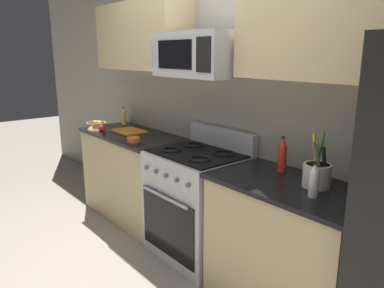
{
  "coord_description": "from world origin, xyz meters",
  "views": [
    {
      "loc": [
        2.21,
        -1.23,
        1.72
      ],
      "look_at": [
        0.08,
        0.54,
        1.03
      ],
      "focal_mm": 34.45,
      "sensor_mm": 36.0,
      "label": 1
    }
  ],
  "objects_px": {
    "bottle_hot_sauce": "(282,155)",
    "prep_bowl": "(134,139)",
    "range_oven": "(197,203)",
    "cutting_board": "(129,131)",
    "apple_loose": "(102,128)",
    "microwave": "(200,55)",
    "utensil_crock": "(317,174)",
    "fruit_basket": "(96,125)",
    "bottle_vinegar": "(314,181)",
    "bottle_oil": "(124,117)"
  },
  "relations": [
    {
      "from": "apple_loose",
      "to": "prep_bowl",
      "type": "height_order",
      "value": "apple_loose"
    },
    {
      "from": "fruit_basket",
      "to": "apple_loose",
      "type": "height_order",
      "value": "fruit_basket"
    },
    {
      "from": "bottle_oil",
      "to": "bottle_vinegar",
      "type": "distance_m",
      "value": 2.65
    },
    {
      "from": "apple_loose",
      "to": "bottle_oil",
      "type": "relative_size",
      "value": 0.36
    },
    {
      "from": "microwave",
      "to": "range_oven",
      "type": "bearing_deg",
      "value": -89.95
    },
    {
      "from": "range_oven",
      "to": "bottle_oil",
      "type": "relative_size",
      "value": 5.33
    },
    {
      "from": "apple_loose",
      "to": "prep_bowl",
      "type": "bearing_deg",
      "value": 1.04
    },
    {
      "from": "bottle_hot_sauce",
      "to": "utensil_crock",
      "type": "bearing_deg",
      "value": -14.61
    },
    {
      "from": "cutting_board",
      "to": "prep_bowl",
      "type": "relative_size",
      "value": 2.83
    },
    {
      "from": "range_oven",
      "to": "utensil_crock",
      "type": "distance_m",
      "value": 1.17
    },
    {
      "from": "bottle_oil",
      "to": "bottle_vinegar",
      "type": "xyz_separation_m",
      "value": [
        2.64,
        -0.27,
        0.0
      ]
    },
    {
      "from": "range_oven",
      "to": "cutting_board",
      "type": "bearing_deg",
      "value": 179.11
    },
    {
      "from": "fruit_basket",
      "to": "bottle_vinegar",
      "type": "relative_size",
      "value": 1.0
    },
    {
      "from": "apple_loose",
      "to": "utensil_crock",
      "type": "bearing_deg",
      "value": 6.48
    },
    {
      "from": "bottle_vinegar",
      "to": "fruit_basket",
      "type": "bearing_deg",
      "value": -178.14
    },
    {
      "from": "bottle_hot_sauce",
      "to": "range_oven",
      "type": "bearing_deg",
      "value": -167.67
    },
    {
      "from": "microwave",
      "to": "utensil_crock",
      "type": "bearing_deg",
      "value": 2.56
    },
    {
      "from": "fruit_basket",
      "to": "prep_bowl",
      "type": "relative_size",
      "value": 1.71
    },
    {
      "from": "microwave",
      "to": "cutting_board",
      "type": "height_order",
      "value": "microwave"
    },
    {
      "from": "range_oven",
      "to": "bottle_vinegar",
      "type": "relative_size",
      "value": 5.14
    },
    {
      "from": "apple_loose",
      "to": "bottle_hot_sauce",
      "type": "bearing_deg",
      "value": 9.84
    },
    {
      "from": "bottle_hot_sauce",
      "to": "cutting_board",
      "type": "bearing_deg",
      "value": -175.65
    },
    {
      "from": "utensil_crock",
      "to": "cutting_board",
      "type": "relative_size",
      "value": 0.98
    },
    {
      "from": "range_oven",
      "to": "bottle_vinegar",
      "type": "distance_m",
      "value": 1.25
    },
    {
      "from": "bottle_hot_sauce",
      "to": "fruit_basket",
      "type": "bearing_deg",
      "value": -171.45
    },
    {
      "from": "apple_loose",
      "to": "bottle_hot_sauce",
      "type": "distance_m",
      "value": 2.07
    },
    {
      "from": "range_oven",
      "to": "apple_loose",
      "type": "relative_size",
      "value": 14.88
    },
    {
      "from": "bottle_hot_sauce",
      "to": "prep_bowl",
      "type": "xyz_separation_m",
      "value": [
        -1.42,
        -0.34,
        -0.09
      ]
    },
    {
      "from": "utensil_crock",
      "to": "cutting_board",
      "type": "bearing_deg",
      "value": -178.53
    },
    {
      "from": "range_oven",
      "to": "bottle_hot_sauce",
      "type": "relative_size",
      "value": 4.37
    },
    {
      "from": "utensil_crock",
      "to": "prep_bowl",
      "type": "height_order",
      "value": "utensil_crock"
    },
    {
      "from": "apple_loose",
      "to": "prep_bowl",
      "type": "relative_size",
      "value": 0.59
    },
    {
      "from": "apple_loose",
      "to": "bottle_oil",
      "type": "bearing_deg",
      "value": 118.01
    },
    {
      "from": "range_oven",
      "to": "cutting_board",
      "type": "height_order",
      "value": "range_oven"
    },
    {
      "from": "fruit_basket",
      "to": "bottle_oil",
      "type": "bearing_deg",
      "value": 94.47
    },
    {
      "from": "range_oven",
      "to": "cutting_board",
      "type": "xyz_separation_m",
      "value": [
        -1.13,
        0.02,
        0.44
      ]
    },
    {
      "from": "utensil_crock",
      "to": "prep_bowl",
      "type": "distance_m",
      "value": 1.76
    },
    {
      "from": "cutting_board",
      "to": "prep_bowl",
      "type": "distance_m",
      "value": 0.48
    },
    {
      "from": "fruit_basket",
      "to": "prep_bowl",
      "type": "distance_m",
      "value": 0.79
    },
    {
      "from": "microwave",
      "to": "prep_bowl",
      "type": "relative_size",
      "value": 5.95
    },
    {
      "from": "prep_bowl",
      "to": "bottle_oil",
      "type": "bearing_deg",
      "value": 155.99
    },
    {
      "from": "utensil_crock",
      "to": "prep_bowl",
      "type": "bearing_deg",
      "value": -171.61
    },
    {
      "from": "apple_loose",
      "to": "bottle_vinegar",
      "type": "xyz_separation_m",
      "value": [
        2.44,
        0.11,
        0.06
      ]
    },
    {
      "from": "bottle_oil",
      "to": "prep_bowl",
      "type": "relative_size",
      "value": 1.65
    },
    {
      "from": "apple_loose",
      "to": "microwave",
      "type": "bearing_deg",
      "value": 9.57
    },
    {
      "from": "microwave",
      "to": "fruit_basket",
      "type": "xyz_separation_m",
      "value": [
        -1.48,
        -0.2,
        -0.75
      ]
    },
    {
      "from": "prep_bowl",
      "to": "bottle_hot_sauce",
      "type": "bearing_deg",
      "value": 13.56
    },
    {
      "from": "microwave",
      "to": "cutting_board",
      "type": "xyz_separation_m",
      "value": [
        -1.13,
        -0.01,
        -0.79
      ]
    },
    {
      "from": "fruit_basket",
      "to": "utensil_crock",
      "type": "bearing_deg",
      "value": 5.57
    },
    {
      "from": "fruit_basket",
      "to": "bottle_hot_sauce",
      "type": "relative_size",
      "value": 0.85
    }
  ]
}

